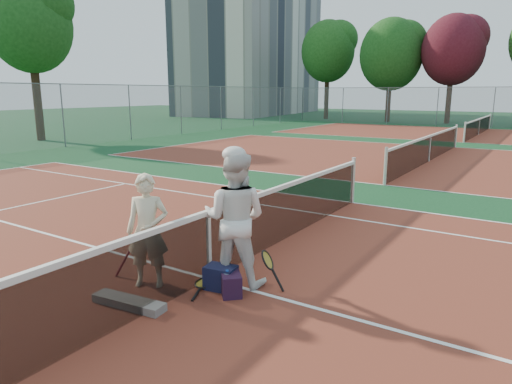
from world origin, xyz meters
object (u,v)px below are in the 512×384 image
(player_a, at_px, (148,231))
(net_main, at_px, (209,245))
(racket_black_held, at_px, (267,271))
(apartment_block, at_px, (254,51))
(racket_red, at_px, (131,258))
(sports_bag_purple, at_px, (231,284))
(sports_bag_navy, at_px, (221,278))
(player_b, at_px, (235,219))
(water_bottle, at_px, (227,284))
(racket_spare, at_px, (203,284))

(player_a, bearing_deg, net_main, 14.61)
(net_main, bearing_deg, racket_black_held, 9.89)
(apartment_block, relative_size, racket_red, 40.84)
(sports_bag_purple, bearing_deg, net_main, 156.24)
(sports_bag_navy, distance_m, sports_bag_purple, 0.23)
(apartment_block, distance_m, player_b, 52.67)
(net_main, height_order, racket_black_held, net_main)
(sports_bag_purple, distance_m, water_bottle, 0.05)
(player_a, xyz_separation_m, sports_bag_navy, (0.90, 0.42, -0.62))
(net_main, relative_size, sports_bag_navy, 26.70)
(player_b, bearing_deg, sports_bag_purple, 100.65)
(racket_spare, bearing_deg, player_a, 96.15)
(net_main, relative_size, water_bottle, 36.60)
(apartment_block, distance_m, racket_black_held, 53.00)
(racket_black_held, bearing_deg, net_main, -2.80)
(apartment_block, relative_size, water_bottle, 73.33)
(player_a, xyz_separation_m, racket_spare, (0.66, 0.34, -0.74))
(net_main, relative_size, racket_black_held, 20.29)
(sports_bag_purple, bearing_deg, racket_spare, -178.57)
(apartment_block, height_order, player_b, apartment_block)
(apartment_block, relative_size, racket_spare, 36.64)
(racket_red, bearing_deg, player_a, -51.68)
(apartment_block, distance_m, racket_spare, 52.95)
(net_main, bearing_deg, player_a, -133.41)
(net_main, bearing_deg, sports_bag_navy, -27.77)
(apartment_block, distance_m, racket_red, 52.55)
(racket_black_held, height_order, racket_spare, racket_black_held)
(net_main, distance_m, sports_bag_navy, 0.51)
(player_a, height_order, water_bottle, player_a)
(racket_black_held, distance_m, sports_bag_navy, 0.64)
(player_b, height_order, sports_bag_navy, player_b)
(player_b, relative_size, sports_bag_navy, 4.50)
(sports_bag_navy, bearing_deg, net_main, 152.23)
(apartment_block, relative_size, player_a, 14.11)
(net_main, xyz_separation_m, racket_red, (-1.02, -0.52, -0.24))
(player_b, relative_size, racket_spare, 3.08)
(player_a, height_order, racket_black_held, player_a)
(sports_bag_purple, bearing_deg, racket_black_held, 51.18)
(racket_red, height_order, sports_bag_navy, racket_red)
(sports_bag_navy, height_order, sports_bag_purple, sports_bag_navy)
(player_b, distance_m, racket_spare, 1.00)
(player_a, xyz_separation_m, sports_bag_purple, (1.12, 0.36, -0.63))
(racket_black_held, bearing_deg, racket_red, 6.76)
(apartment_block, height_order, racket_red, apartment_block)
(apartment_block, bearing_deg, racket_red, -58.78)
(racket_red, bearing_deg, sports_bag_purple, -31.47)
(player_a, height_order, racket_spare, player_a)
(racket_black_held, bearing_deg, water_bottle, 36.42)
(net_main, xyz_separation_m, apartment_block, (-28.00, 44.00, 6.99))
(apartment_block, xyz_separation_m, water_bottle, (28.51, -44.27, -7.35))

